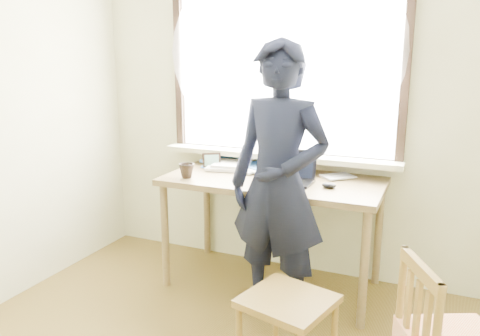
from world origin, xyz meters
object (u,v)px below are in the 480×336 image
at_px(laptop, 291,174).
at_px(work_chair, 288,310).
at_px(desk, 273,190).
at_px(mug_white, 271,164).
at_px(mug_dark, 187,171).
at_px(person, 278,185).

distance_m(laptop, work_chair, 1.06).
bearing_deg(desk, work_chair, -65.76).
xyz_separation_m(desk, mug_white, (-0.10, 0.22, 0.13)).
distance_m(mug_white, work_chair, 1.35).
bearing_deg(work_chair, mug_dark, 145.23).
bearing_deg(work_chair, person, 114.62).
bearing_deg(desk, mug_dark, -157.18).
bearing_deg(person, mug_dark, 176.01).
xyz_separation_m(laptop, work_chair, (0.27, -0.89, -0.50)).
distance_m(desk, person, 0.45).
distance_m(laptop, mug_dark, 0.74).
xyz_separation_m(desk, person, (0.17, -0.39, 0.15)).
bearing_deg(person, work_chair, -57.83).
bearing_deg(mug_white, desk, -65.41).
height_order(desk, mug_white, mug_white).
relative_size(laptop, person, 0.18).
height_order(mug_dark, work_chair, mug_dark).
relative_size(desk, work_chair, 2.94).
bearing_deg(mug_dark, person, -11.54).
height_order(laptop, mug_dark, laptop).
xyz_separation_m(desk, laptop, (0.14, -0.03, 0.14)).
bearing_deg(mug_dark, work_chair, -34.77).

